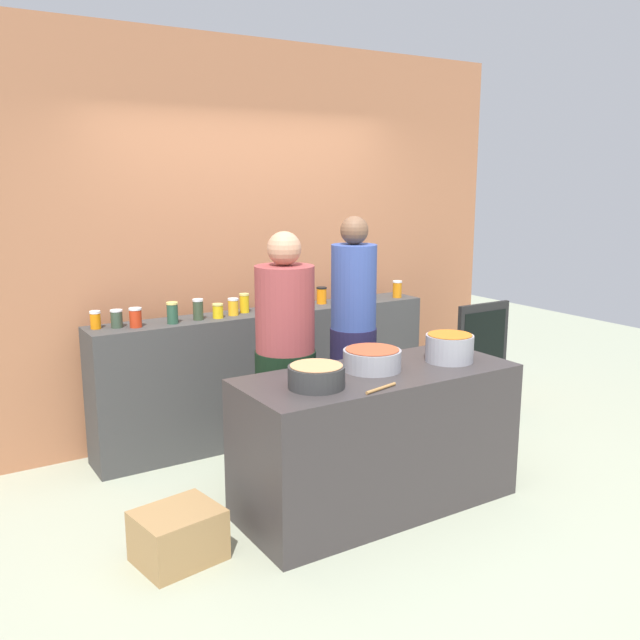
# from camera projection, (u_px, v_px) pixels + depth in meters

# --- Properties ---
(ground) EXTENTS (12.00, 12.00, 0.00)m
(ground) POSITION_uv_depth(u_px,v_px,m) (348.00, 486.00, 4.50)
(ground) COLOR #9AA188
(storefront_wall) EXTENTS (4.80, 0.12, 3.00)m
(storefront_wall) POSITION_uv_depth(u_px,v_px,m) (246.00, 240.00, 5.40)
(storefront_wall) COLOR #A26543
(storefront_wall) RESTS_ON ground
(display_shelf) EXTENTS (2.70, 0.36, 0.99)m
(display_shelf) POSITION_uv_depth(u_px,v_px,m) (268.00, 374.00, 5.31)
(display_shelf) COLOR #3B3A3A
(display_shelf) RESTS_ON ground
(prep_table) EXTENTS (1.70, 0.70, 0.85)m
(prep_table) POSITION_uv_depth(u_px,v_px,m) (377.00, 439.00, 4.16)
(prep_table) COLOR #342F2F
(prep_table) RESTS_ON ground
(preserve_jar_0) EXTENTS (0.07, 0.07, 0.12)m
(preserve_jar_0) POSITION_uv_depth(u_px,v_px,m) (95.00, 320.00, 4.58)
(preserve_jar_0) COLOR orange
(preserve_jar_0) RESTS_ON display_shelf
(preserve_jar_1) EXTENTS (0.08, 0.08, 0.12)m
(preserve_jar_1) POSITION_uv_depth(u_px,v_px,m) (117.00, 319.00, 4.62)
(preserve_jar_1) COLOR #354533
(preserve_jar_1) RESTS_ON display_shelf
(preserve_jar_2) EXTENTS (0.09, 0.09, 0.13)m
(preserve_jar_2) POSITION_uv_depth(u_px,v_px,m) (136.00, 317.00, 4.63)
(preserve_jar_2) COLOR red
(preserve_jar_2) RESTS_ON display_shelf
(preserve_jar_3) EXTENTS (0.08, 0.08, 0.15)m
(preserve_jar_3) POSITION_uv_depth(u_px,v_px,m) (172.00, 313.00, 4.75)
(preserve_jar_3) COLOR #284C37
(preserve_jar_3) RESTS_ON display_shelf
(preserve_jar_4) EXTENTS (0.08, 0.08, 0.15)m
(preserve_jar_4) POSITION_uv_depth(u_px,v_px,m) (198.00, 309.00, 4.87)
(preserve_jar_4) COLOR #34432D
(preserve_jar_4) RESTS_ON display_shelf
(preserve_jar_5) EXTENTS (0.08, 0.08, 0.10)m
(preserve_jar_5) POSITION_uv_depth(u_px,v_px,m) (218.00, 311.00, 4.93)
(preserve_jar_5) COLOR gold
(preserve_jar_5) RESTS_ON display_shelf
(preserve_jar_6) EXTENTS (0.08, 0.08, 0.13)m
(preserve_jar_6) POSITION_uv_depth(u_px,v_px,m) (233.00, 307.00, 5.03)
(preserve_jar_6) COLOR gold
(preserve_jar_6) RESTS_ON display_shelf
(preserve_jar_7) EXTENTS (0.07, 0.07, 0.14)m
(preserve_jar_7) POSITION_uv_depth(u_px,v_px,m) (244.00, 303.00, 5.13)
(preserve_jar_7) COLOR gold
(preserve_jar_7) RESTS_ON display_shelf
(preserve_jar_8) EXTENTS (0.07, 0.07, 0.11)m
(preserve_jar_8) POSITION_uv_depth(u_px,v_px,m) (262.00, 303.00, 5.22)
(preserve_jar_8) COLOR #401152
(preserve_jar_8) RESTS_ON display_shelf
(preserve_jar_9) EXTENTS (0.09, 0.09, 0.15)m
(preserve_jar_9) POSITION_uv_depth(u_px,v_px,m) (290.00, 299.00, 5.27)
(preserve_jar_9) COLOR orange
(preserve_jar_9) RESTS_ON display_shelf
(preserve_jar_10) EXTENTS (0.07, 0.07, 0.11)m
(preserve_jar_10) POSITION_uv_depth(u_px,v_px,m) (300.00, 300.00, 5.36)
(preserve_jar_10) COLOR #5E962D
(preserve_jar_10) RESTS_ON display_shelf
(preserve_jar_11) EXTENTS (0.08, 0.08, 0.13)m
(preserve_jar_11) POSITION_uv_depth(u_px,v_px,m) (322.00, 295.00, 5.49)
(preserve_jar_11) COLOR orange
(preserve_jar_11) RESTS_ON display_shelf
(preserve_jar_12) EXTENTS (0.08, 0.08, 0.12)m
(preserve_jar_12) POSITION_uv_depth(u_px,v_px,m) (345.00, 294.00, 5.61)
(preserve_jar_12) COLOR #4F125C
(preserve_jar_12) RESTS_ON display_shelf
(preserve_jar_13) EXTENTS (0.08, 0.08, 0.10)m
(preserve_jar_13) POSITION_uv_depth(u_px,v_px,m) (363.00, 294.00, 5.63)
(preserve_jar_13) COLOR yellow
(preserve_jar_13) RESTS_ON display_shelf
(preserve_jar_14) EXTENTS (0.07, 0.07, 0.14)m
(preserve_jar_14) POSITION_uv_depth(u_px,v_px,m) (372.00, 290.00, 5.75)
(preserve_jar_14) COLOR #374B34
(preserve_jar_14) RESTS_ON display_shelf
(preserve_jar_15) EXTENTS (0.08, 0.08, 0.14)m
(preserve_jar_15) POSITION_uv_depth(u_px,v_px,m) (397.00, 289.00, 5.77)
(preserve_jar_15) COLOR orange
(preserve_jar_15) RESTS_ON display_shelf
(cooking_pot_left) EXTENTS (0.32, 0.32, 0.13)m
(cooking_pot_left) POSITION_uv_depth(u_px,v_px,m) (316.00, 376.00, 3.76)
(cooking_pot_left) COLOR #2D2D2D
(cooking_pot_left) RESTS_ON prep_table
(cooking_pot_center) EXTENTS (0.35, 0.35, 0.13)m
(cooking_pot_center) POSITION_uv_depth(u_px,v_px,m) (372.00, 360.00, 4.11)
(cooking_pot_center) COLOR gray
(cooking_pot_center) RESTS_ON prep_table
(cooking_pot_right) EXTENTS (0.30, 0.30, 0.17)m
(cooking_pot_right) POSITION_uv_depth(u_px,v_px,m) (449.00, 348.00, 4.30)
(cooking_pot_right) COLOR gray
(cooking_pot_right) RESTS_ON prep_table
(wooden_spoon) EXTENTS (0.24, 0.07, 0.02)m
(wooden_spoon) POSITION_uv_depth(u_px,v_px,m) (381.00, 388.00, 3.73)
(wooden_spoon) COLOR #9E703D
(wooden_spoon) RESTS_ON prep_table
(cook_with_tongs) EXTENTS (0.39, 0.39, 1.66)m
(cook_with_tongs) POSITION_uv_depth(u_px,v_px,m) (285.00, 374.00, 4.42)
(cook_with_tongs) COLOR black
(cook_with_tongs) RESTS_ON ground
(cook_in_cap) EXTENTS (0.33, 0.33, 1.72)m
(cook_in_cap) POSITION_uv_depth(u_px,v_px,m) (353.00, 350.00, 4.83)
(cook_in_cap) COLOR #1C1837
(cook_in_cap) RESTS_ON ground
(bread_crate) EXTENTS (0.47, 0.41, 0.28)m
(bread_crate) POSITION_uv_depth(u_px,v_px,m) (178.00, 535.00, 3.61)
(bread_crate) COLOR #9B7547
(bread_crate) RESTS_ON ground
(chalkboard_sign) EXTENTS (0.55, 0.05, 0.94)m
(chalkboard_sign) POSITION_uv_depth(u_px,v_px,m) (482.00, 357.00, 5.85)
(chalkboard_sign) COLOR black
(chalkboard_sign) RESTS_ON ground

